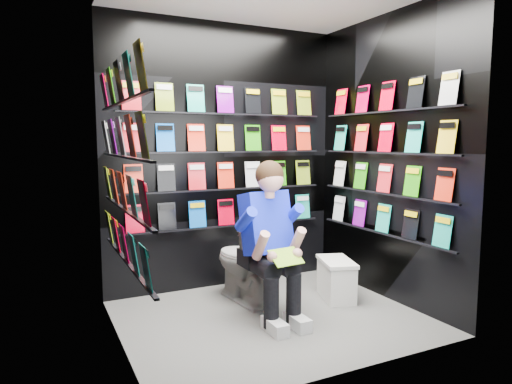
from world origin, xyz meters
name	(u,v)px	position (x,y,z in m)	size (l,w,h in m)	color
floor	(271,318)	(0.00, 0.00, 0.00)	(2.40, 2.40, 0.00)	#61615F
wall_back	(224,157)	(0.00, 1.00, 1.30)	(2.40, 0.04, 2.60)	black
wall_front	(350,168)	(0.00, -1.00, 1.30)	(2.40, 0.04, 2.60)	black
wall_left	(117,164)	(-1.20, 0.00, 1.30)	(0.04, 2.00, 2.60)	black
wall_right	(388,158)	(1.20, 0.00, 1.30)	(0.04, 2.00, 2.60)	black
comics_back	(226,157)	(0.00, 0.97, 1.31)	(2.10, 0.06, 1.37)	red
comics_left	(121,164)	(-1.17, 0.00, 1.31)	(0.06, 1.70, 1.37)	red
comics_right	(385,158)	(1.17, 0.00, 1.31)	(0.06, 1.70, 1.37)	red
toilet	(246,261)	(-0.01, 0.47, 0.37)	(0.42, 0.75, 0.73)	white
longbox	(336,281)	(0.76, 0.15, 0.17)	(0.25, 0.45, 0.33)	silver
longbox_lid	(337,261)	(0.76, 0.15, 0.35)	(0.27, 0.47, 0.03)	silver
reader	(265,225)	(-0.01, 0.09, 0.77)	(0.52, 0.76, 1.41)	#1928DE
held_comic	(286,257)	(-0.01, -0.26, 0.58)	(0.25, 0.01, 0.18)	green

